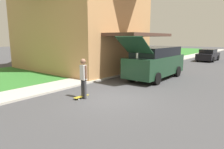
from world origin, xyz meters
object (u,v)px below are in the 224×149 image
at_px(suv_parked, 156,62).
at_px(car_down_street, 208,55).
at_px(skateboarder, 83,76).
at_px(skateboard, 81,97).

relative_size(suv_parked, car_down_street, 1.37).
height_order(suv_parked, skateboarder, suv_parked).
xyz_separation_m(suv_parked, skateboard, (-0.54, -6.16, -1.03)).
height_order(suv_parked, car_down_street, suv_parked).
xyz_separation_m(car_down_street, skateboard, (-0.66, -19.61, -0.59)).
bearing_deg(skateboard, car_down_street, 88.08).
distance_m(car_down_street, skateboarder, 19.57).
bearing_deg(skateboarder, skateboard, -156.83).
bearing_deg(skateboarder, suv_parked, 86.09).
xyz_separation_m(skateboarder, skateboard, (-0.12, -0.05, -0.92)).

